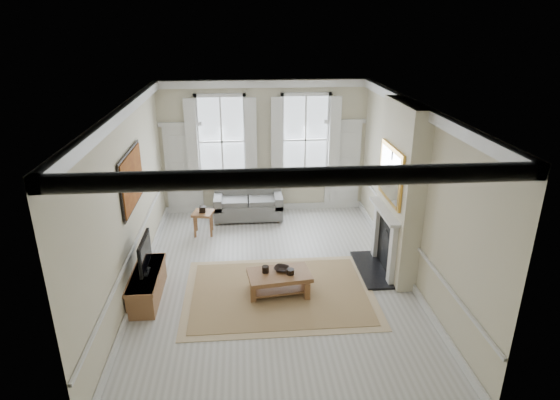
{
  "coord_description": "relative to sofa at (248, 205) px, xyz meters",
  "views": [
    {
      "loc": [
        -0.54,
        -7.93,
        4.79
      ],
      "look_at": [
        0.2,
        1.08,
        1.25
      ],
      "focal_mm": 30.0,
      "sensor_mm": 36.0,
      "label": 1
    }
  ],
  "objects": [
    {
      "name": "right_wall",
      "position": [
        3.04,
        -3.11,
        1.35
      ],
      "size": [
        0.0,
        7.2,
        7.2
      ],
      "primitive_type": "plane",
      "rotation": [
        1.57,
        0.0,
        -1.57
      ],
      "color": "beige",
      "rests_on": "floor"
    },
    {
      "name": "hearth",
      "position": [
        2.44,
        -2.91,
        -0.32
      ],
      "size": [
        0.55,
        1.5,
        0.05
      ],
      "primitive_type": "cube",
      "color": "black",
      "rests_on": "floor"
    },
    {
      "name": "tv",
      "position": [
        -1.88,
        -3.53,
        0.56
      ],
      "size": [
        0.08,
        0.9,
        0.68
      ],
      "color": "black",
      "rests_on": "tv_stand"
    },
    {
      "name": "door_right",
      "position": [
        2.49,
        0.45,
        0.8
      ],
      "size": [
        0.9,
        0.08,
        2.3
      ],
      "primitive_type": "cube",
      "color": "silver",
      "rests_on": "floor"
    },
    {
      "name": "coffee_table",
      "position": [
        0.5,
        -3.59,
        -0.0
      ],
      "size": [
        1.21,
        0.8,
        0.43
      ],
      "rotation": [
        0.0,
        0.0,
        0.13
      ],
      "color": "brown",
      "rests_on": "rug"
    },
    {
      "name": "floor",
      "position": [
        0.44,
        -3.11,
        -0.35
      ],
      "size": [
        7.2,
        7.2,
        0.0
      ],
      "primitive_type": "plane",
      "color": "#B7B5AD",
      "rests_on": "ground"
    },
    {
      "name": "painting",
      "position": [
        -2.12,
        -2.81,
        1.7
      ],
      "size": [
        0.05,
        1.66,
        1.06
      ],
      "primitive_type": "cube",
      "color": "#9F591B",
      "rests_on": "left_wall"
    },
    {
      "name": "window_right",
      "position": [
        1.49,
        0.44,
        1.55
      ],
      "size": [
        1.26,
        0.2,
        2.2
      ],
      "primitive_type": null,
      "color": "#B2BCC6",
      "rests_on": "back_wall"
    },
    {
      "name": "window_left",
      "position": [
        -0.61,
        0.44,
        1.55
      ],
      "size": [
        1.26,
        0.2,
        2.2
      ],
      "primitive_type": null,
      "color": "#B2BCC6",
      "rests_on": "back_wall"
    },
    {
      "name": "ceiling",
      "position": [
        0.44,
        -3.11,
        3.05
      ],
      "size": [
        7.2,
        7.2,
        0.0
      ],
      "primitive_type": "plane",
      "rotation": [
        3.14,
        0.0,
        0.0
      ],
      "color": "white",
      "rests_on": "back_wall"
    },
    {
      "name": "sofa",
      "position": [
        0.0,
        0.0,
        0.0
      ],
      "size": [
        1.71,
        0.83,
        0.83
      ],
      "color": "slate",
      "rests_on": "floor"
    },
    {
      "name": "ceramic_pot_a",
      "position": [
        0.25,
        -3.54,
        0.14
      ],
      "size": [
        0.13,
        0.13,
        0.13
      ],
      "primitive_type": "cylinder",
      "color": "black",
      "rests_on": "coffee_table"
    },
    {
      "name": "door_left",
      "position": [
        -1.61,
        0.45,
        0.8
      ],
      "size": [
        0.9,
        0.08,
        2.3
      ],
      "primitive_type": "cube",
      "color": "silver",
      "rests_on": "floor"
    },
    {
      "name": "back_wall",
      "position": [
        0.44,
        0.49,
        1.35
      ],
      "size": [
        5.2,
        0.0,
        5.2
      ],
      "primitive_type": "plane",
      "rotation": [
        1.57,
        0.0,
        0.0
      ],
      "color": "beige",
      "rests_on": "floor"
    },
    {
      "name": "tv_stand",
      "position": [
        -1.9,
        -3.53,
        -0.09
      ],
      "size": [
        0.46,
        1.44,
        0.52
      ],
      "primitive_type": "cube",
      "color": "brown",
      "rests_on": "floor"
    },
    {
      "name": "bowl",
      "position": [
        0.55,
        -3.49,
        0.11
      ],
      "size": [
        0.36,
        0.36,
        0.07
      ],
      "primitive_type": "imported",
      "rotation": [
        0.0,
        0.0,
        -0.43
      ],
      "color": "black",
      "rests_on": "coffee_table"
    },
    {
      "name": "ceramic_pot_b",
      "position": [
        0.7,
        -3.64,
        0.13
      ],
      "size": [
        0.14,
        0.14,
        0.1
      ],
      "primitive_type": "cylinder",
      "color": "black",
      "rests_on": "coffee_table"
    },
    {
      "name": "chimney_breast",
      "position": [
        2.86,
        -2.91,
        1.35
      ],
      "size": [
        0.35,
        1.7,
        3.38
      ],
      "primitive_type": "cube",
      "color": "beige",
      "rests_on": "floor"
    },
    {
      "name": "mirror",
      "position": [
        2.65,
        -2.91,
        1.7
      ],
      "size": [
        0.06,
        1.26,
        1.06
      ],
      "primitive_type": "cube",
      "color": "gold",
      "rests_on": "chimney_breast"
    },
    {
      "name": "left_wall",
      "position": [
        -2.16,
        -3.11,
        1.35
      ],
      "size": [
        0.0,
        7.2,
        7.2
      ],
      "primitive_type": "plane",
      "rotation": [
        1.57,
        0.0,
        1.57
      ],
      "color": "beige",
      "rests_on": "floor"
    },
    {
      "name": "rug",
      "position": [
        0.5,
        -3.59,
        -0.34
      ],
      "size": [
        3.5,
        2.6,
        0.02
      ],
      "primitive_type": "cube",
      "color": "tan",
      "rests_on": "floor"
    },
    {
      "name": "side_table",
      "position": [
        -1.08,
        -0.87,
        0.09
      ],
      "size": [
        0.53,
        0.53,
        0.55
      ],
      "rotation": [
        0.0,
        0.0,
        -0.21
      ],
      "color": "brown",
      "rests_on": "floor"
    },
    {
      "name": "fireplace",
      "position": [
        2.63,
        -2.91,
        0.38
      ],
      "size": [
        0.21,
        1.45,
        1.33
      ],
      "color": "silver",
      "rests_on": "floor"
    }
  ]
}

